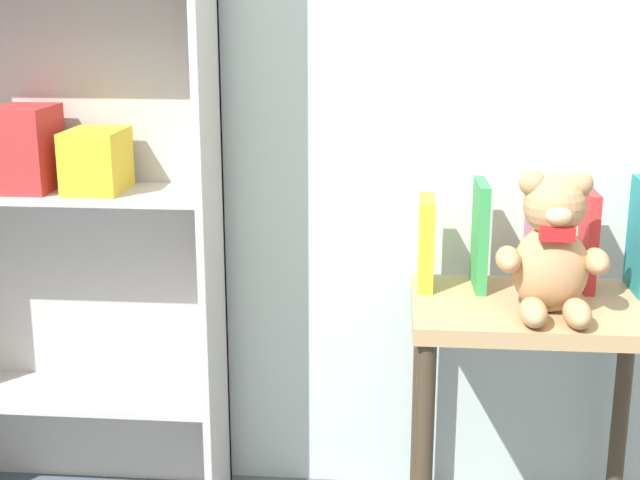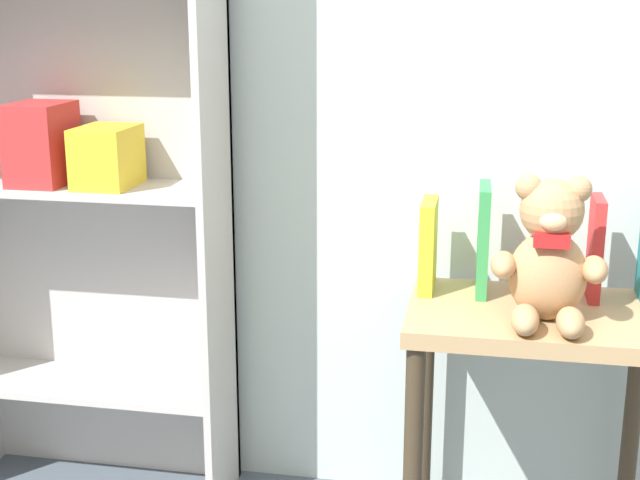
% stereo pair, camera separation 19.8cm
% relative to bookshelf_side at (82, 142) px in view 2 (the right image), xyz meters
% --- Properties ---
extents(bookshelf_side, '(0.70, 0.24, 1.59)m').
position_rel_bookshelf_side_xyz_m(bookshelf_side, '(0.00, 0.00, 0.00)').
color(bookshelf_side, '#BCB7B2').
rests_on(bookshelf_side, ground_plane).
extents(display_table, '(0.54, 0.38, 0.59)m').
position_rel_bookshelf_side_xyz_m(display_table, '(1.08, -0.14, -0.42)').
color(display_table, tan).
rests_on(display_table, ground_plane).
extents(teddy_bear, '(0.23, 0.21, 0.30)m').
position_rel_bookshelf_side_xyz_m(teddy_bear, '(1.09, -0.21, -0.17)').
color(teddy_bear, tan).
rests_on(teddy_bear, display_table).
extents(book_standing_yellow, '(0.03, 0.14, 0.20)m').
position_rel_bookshelf_side_xyz_m(book_standing_yellow, '(0.84, -0.04, -0.20)').
color(book_standing_yellow, gold).
rests_on(book_standing_yellow, display_table).
extents(book_standing_green, '(0.03, 0.15, 0.24)m').
position_rel_bookshelf_side_xyz_m(book_standing_green, '(0.96, -0.04, -0.18)').
color(book_standing_green, '#33934C').
rests_on(book_standing_green, display_table).
extents(book_standing_pink, '(0.03, 0.12, 0.19)m').
position_rel_bookshelf_side_xyz_m(book_standing_pink, '(1.08, -0.02, -0.21)').
color(book_standing_pink, '#D17093').
rests_on(book_standing_pink, display_table).
extents(book_standing_red, '(0.02, 0.12, 0.22)m').
position_rel_bookshelf_side_xyz_m(book_standing_red, '(1.20, -0.03, -0.19)').
color(book_standing_red, red).
rests_on(book_standing_red, display_table).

